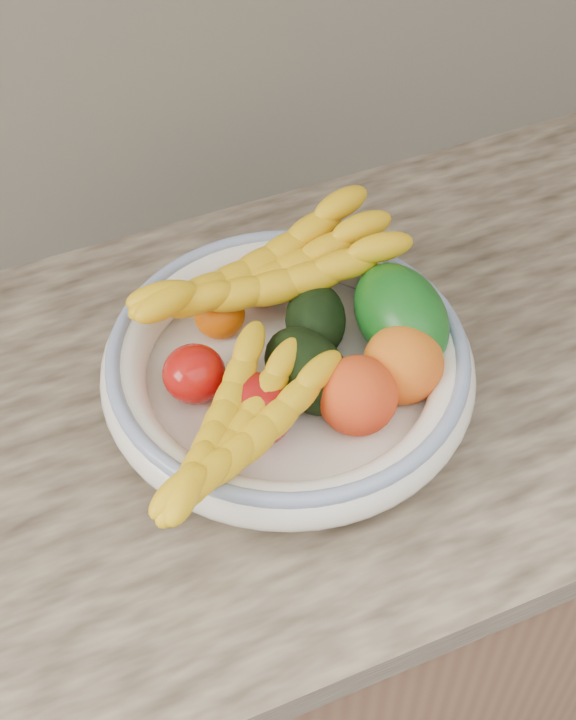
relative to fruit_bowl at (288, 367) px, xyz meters
The scene contains 13 objects.
kitchen_counter 0.49m from the fruit_bowl, 90.00° to the left, with size 2.44×0.66×1.40m.
fruit_bowl is the anchor object (origin of this frame).
clementine_back_left 0.10m from the fruit_bowl, 113.24° to the left, with size 0.06×0.06×0.05m, color #FA6905.
clementine_back_right 0.12m from the fruit_bowl, 80.12° to the left, with size 0.05×0.05×0.05m, color #FF6205.
tomato_left 0.10m from the fruit_bowl, 168.80° to the left, with size 0.07×0.07×0.06m, color #B0100C.
tomato_near_left 0.08m from the fruit_bowl, 138.82° to the right, with size 0.08×0.08×0.07m, color #A70E0E.
avocado_center 0.03m from the fruit_bowl, 66.26° to the right, with size 0.08×0.11×0.08m, color black.
avocado_right 0.06m from the fruit_bowl, 37.92° to the left, with size 0.06×0.09×0.06m, color black.
green_mango 0.13m from the fruit_bowl, ahead, with size 0.09×0.13×0.10m, color #0E4F13.
peach_front 0.09m from the fruit_bowl, 60.37° to the right, with size 0.08×0.08×0.08m, color orange.
peach_right 0.12m from the fruit_bowl, 29.42° to the right, with size 0.08×0.08×0.08m, color orange.
banana_bunch_back 0.10m from the fruit_bowl, 81.60° to the left, with size 0.33×0.12×0.09m, color yellow, non-canonical shape.
banana_bunch_front 0.13m from the fruit_bowl, 136.36° to the right, with size 0.28×0.11×0.08m, color yellow, non-canonical shape.
Camera 1 is at (-0.27, 1.03, 1.74)m, focal length 50.00 mm.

